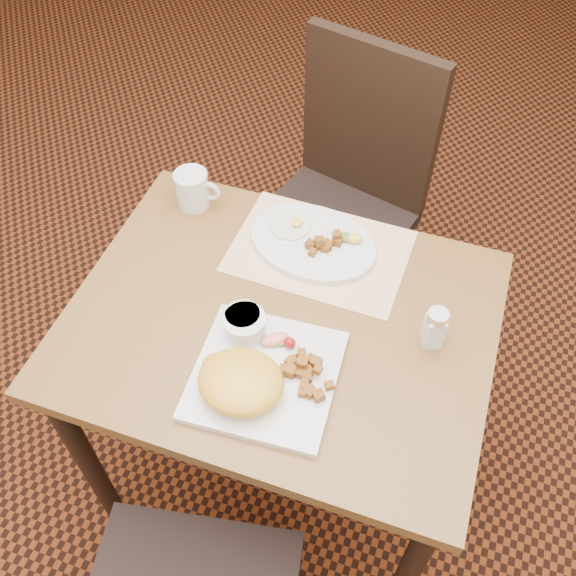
# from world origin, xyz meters

# --- Properties ---
(ground) EXTENTS (8.00, 8.00, 0.00)m
(ground) POSITION_xyz_m (0.00, 0.00, 0.00)
(ground) COLOR black
(ground) RESTS_ON ground
(table) EXTENTS (0.90, 0.70, 0.75)m
(table) POSITION_xyz_m (0.00, 0.00, 0.64)
(table) COLOR brown
(table) RESTS_ON ground
(chair_far) EXTENTS (0.51, 0.52, 0.97)m
(chair_far) POSITION_xyz_m (-0.03, 0.65, 0.54)
(chair_far) COLOR black
(chair_far) RESTS_ON ground
(placemat) EXTENTS (0.41, 0.29, 0.00)m
(placemat) POSITION_xyz_m (0.02, 0.21, 0.75)
(placemat) COLOR white
(placemat) RESTS_ON table
(plate_square) EXTENTS (0.30, 0.30, 0.02)m
(plate_square) POSITION_xyz_m (0.02, -0.15, 0.76)
(plate_square) COLOR silver
(plate_square) RESTS_ON table
(plate_oval) EXTENTS (0.34, 0.27, 0.02)m
(plate_oval) POSITION_xyz_m (0.00, 0.22, 0.76)
(plate_oval) COLOR silver
(plate_oval) RESTS_ON placemat
(hollandaise_mound) EXTENTS (0.18, 0.15, 0.06)m
(hollandaise_mound) POSITION_xyz_m (-0.01, -0.20, 0.80)
(hollandaise_mound) COLOR yellow
(hollandaise_mound) RESTS_ON plate_square
(ramekin) EXTENTS (0.09, 0.09, 0.05)m
(ramekin) POSITION_xyz_m (-0.05, -0.07, 0.79)
(ramekin) COLOR silver
(ramekin) RESTS_ON plate_square
(garnish_sq) EXTENTS (0.08, 0.06, 0.03)m
(garnish_sq) POSITION_xyz_m (0.02, -0.07, 0.78)
(garnish_sq) COLOR #387223
(garnish_sq) RESTS_ON plate_square
(fried_egg) EXTENTS (0.10, 0.10, 0.02)m
(fried_egg) POSITION_xyz_m (-0.06, 0.25, 0.77)
(fried_egg) COLOR white
(fried_egg) RESTS_ON plate_oval
(garnish_ov) EXTENTS (0.07, 0.04, 0.02)m
(garnish_ov) POSITION_xyz_m (0.08, 0.25, 0.78)
(garnish_ov) COLOR #387223
(garnish_ov) RESTS_ON plate_oval
(salt_shaker) EXTENTS (0.06, 0.06, 0.10)m
(salt_shaker) POSITION_xyz_m (0.32, 0.04, 0.80)
(salt_shaker) COLOR white
(salt_shaker) RESTS_ON table
(coffee_mug) EXTENTS (0.11, 0.08, 0.09)m
(coffee_mug) POSITION_xyz_m (-0.32, 0.26, 0.80)
(coffee_mug) COLOR silver
(coffee_mug) RESTS_ON table
(home_fries_sq) EXTENTS (0.12, 0.10, 0.03)m
(home_fries_sq) POSITION_xyz_m (0.09, -0.13, 0.78)
(home_fries_sq) COLOR #8E5017
(home_fries_sq) RESTS_ON plate_square
(home_fries_ov) EXTENTS (0.08, 0.08, 0.03)m
(home_fries_ov) POSITION_xyz_m (0.03, 0.21, 0.78)
(home_fries_ov) COLOR #8E5017
(home_fries_ov) RESTS_ON plate_oval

